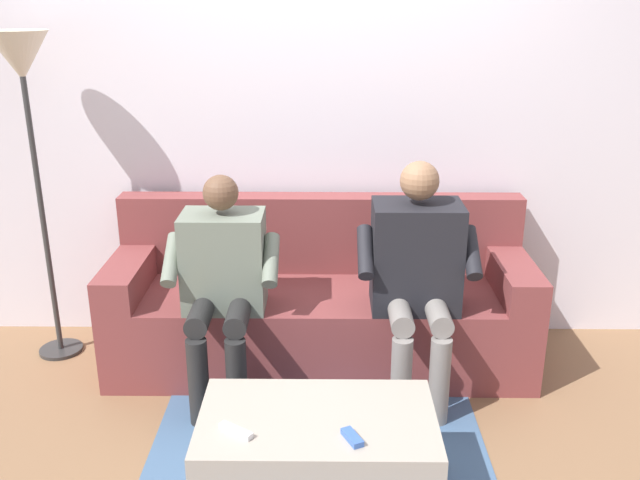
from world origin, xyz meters
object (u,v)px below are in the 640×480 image
couch (320,308)px  remote_blue (352,437)px  coffee_table (317,459)px  remote_white (236,431)px  person_left_seated (417,267)px  floor_lamp (23,81)px  person_right_seated (223,275)px

couch → remote_blue: couch is taller
coffee_table → remote_white: size_ratio=6.41×
couch → coffee_table: 1.18m
coffee_table → person_left_seated: (-0.48, -0.86, 0.48)m
coffee_table → floor_lamp: size_ratio=0.52×
coffee_table → person_right_seated: size_ratio=0.82×
person_right_seated → floor_lamp: (1.02, -0.39, 0.88)m
remote_blue → floor_lamp: bearing=23.6°
person_left_seated → floor_lamp: floor_lamp is taller
couch → coffee_table: size_ratio=2.43×
person_right_seated → floor_lamp: floor_lamp is taller
person_left_seated → person_right_seated: bearing=1.2°
coffee_table → remote_blue: (-0.13, 0.15, 0.21)m
couch → remote_blue: size_ratio=20.35×
coffee_table → floor_lamp: bearing=-39.6°
remote_blue → floor_lamp: (1.62, -1.38, 1.11)m
coffee_table → floor_lamp: floor_lamp is taller
person_left_seated → floor_lamp: 2.17m
coffee_table → remote_white: (0.30, 0.11, 0.21)m
person_right_seated → remote_blue: person_right_seated is taller
person_right_seated → floor_lamp: bearing=-21.0°
couch → person_left_seated: person_left_seated is taller
remote_white → couch: bearing=-69.4°
coffee_table → person_right_seated: person_right_seated is taller
person_left_seated → remote_white: (0.78, 0.98, -0.27)m
remote_white → remote_blue: bearing=-151.1°
person_right_seated → remote_white: (-0.17, 0.96, -0.23)m
couch → remote_blue: 1.33m
remote_blue → floor_lamp: 2.41m
remote_white → floor_lamp: bearing=-14.7°
person_left_seated → floor_lamp: size_ratio=0.67×
coffee_table → person_left_seated: person_left_seated is taller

